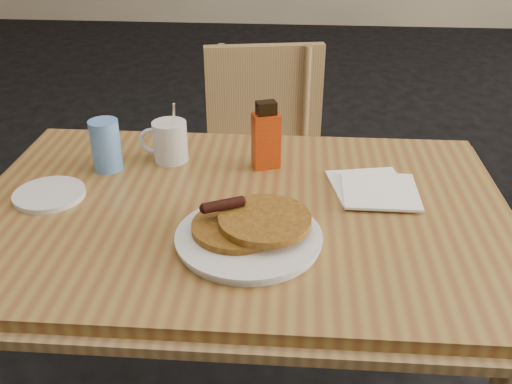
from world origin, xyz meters
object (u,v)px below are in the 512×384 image
(chair_main_far, at_px, (262,156))
(main_table, at_px, (240,223))
(pancake_plate, at_px, (249,232))
(blue_tumbler, at_px, (106,145))
(coffee_mug, at_px, (169,141))
(syrup_bottle, at_px, (266,138))

(chair_main_far, bearing_deg, main_table, -100.29)
(pancake_plate, height_order, blue_tumbler, blue_tumbler)
(chair_main_far, xyz_separation_m, blue_tumbler, (-0.33, -0.56, 0.29))
(blue_tumbler, bearing_deg, main_table, -24.69)
(chair_main_far, height_order, coffee_mug, coffee_mug)
(syrup_bottle, bearing_deg, blue_tumbler, 165.88)
(blue_tumbler, bearing_deg, coffee_mug, 22.74)
(chair_main_far, xyz_separation_m, syrup_bottle, (0.04, -0.53, 0.30))
(syrup_bottle, xyz_separation_m, blue_tumbler, (-0.37, -0.04, -0.02))
(pancake_plate, bearing_deg, syrup_bottle, 88.00)
(coffee_mug, bearing_deg, pancake_plate, -48.35)
(syrup_bottle, height_order, blue_tumbler, syrup_bottle)
(coffee_mug, xyz_separation_m, syrup_bottle, (0.24, -0.02, 0.02))
(coffee_mug, bearing_deg, chair_main_far, 77.10)
(pancake_plate, height_order, coffee_mug, coffee_mug)
(main_table, bearing_deg, pancake_plate, -75.56)
(pancake_plate, bearing_deg, chair_main_far, 92.27)
(chair_main_far, height_order, pancake_plate, chair_main_far)
(chair_main_far, bearing_deg, coffee_mug, -121.10)
(chair_main_far, bearing_deg, pancake_plate, -98.06)
(coffee_mug, bearing_deg, syrup_bottle, 3.52)
(coffee_mug, relative_size, blue_tumbler, 1.28)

